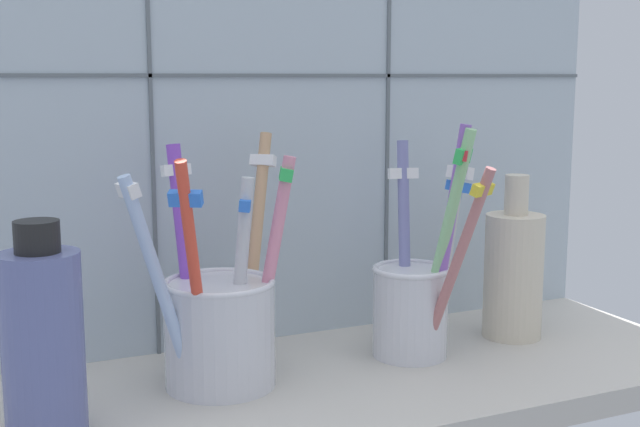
% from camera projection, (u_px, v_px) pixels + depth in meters
% --- Properties ---
extents(counter_slab, '(0.64, 0.22, 0.02)m').
position_uv_depth(counter_slab, '(331.00, 390.00, 0.63)').
color(counter_slab, '#BCB7AD').
rests_on(counter_slab, ground).
extents(tile_wall_back, '(0.64, 0.02, 0.45)m').
position_uv_depth(tile_wall_back, '(272.00, 103.00, 0.71)').
color(tile_wall_back, '#B2C1CC').
rests_on(tile_wall_back, ground).
extents(toothbrush_cup_left, '(0.14, 0.12, 0.18)m').
position_uv_depth(toothbrush_cup_left, '(220.00, 321.00, 0.61)').
color(toothbrush_cup_left, silver).
rests_on(toothbrush_cup_left, counter_slab).
extents(toothbrush_cup_right, '(0.09, 0.11, 0.19)m').
position_uv_depth(toothbrush_cup_right, '(417.00, 294.00, 0.68)').
color(toothbrush_cup_right, silver).
rests_on(toothbrush_cup_right, counter_slab).
extents(ceramic_vase, '(0.05, 0.05, 0.14)m').
position_uv_depth(ceramic_vase, '(514.00, 272.00, 0.73)').
color(ceramic_vase, beige).
rests_on(ceramic_vase, counter_slab).
extents(soap_bottle, '(0.05, 0.05, 0.14)m').
position_uv_depth(soap_bottle, '(43.00, 341.00, 0.52)').
color(soap_bottle, '#5D669F').
rests_on(soap_bottle, counter_slab).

